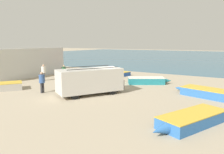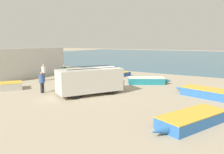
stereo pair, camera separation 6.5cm
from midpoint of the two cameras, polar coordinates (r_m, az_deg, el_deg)
ground_plane at (r=19.60m, az=-1.39°, el=-3.20°), size 200.00×200.00×0.00m
sea_water at (r=69.07m, az=22.43°, el=4.99°), size 120.00×80.00×0.01m
harbor_wall at (r=27.47m, az=-20.14°, el=3.47°), size 0.50×10.20×3.48m
parked_van at (r=17.55m, az=-5.62°, el=-0.85°), size 4.35×5.47×2.22m
fishing_rowboat_0 at (r=22.40m, az=9.39°, el=-0.91°), size 4.28×3.10×0.65m
fishing_rowboat_1 at (r=18.31m, az=24.08°, el=-3.86°), size 5.36×2.76×0.65m
fishing_rowboat_2 at (r=26.69m, az=1.38°, el=0.66°), size 2.38×4.62×0.50m
fishing_rowboat_3 at (r=21.45m, az=-26.92°, el=-2.24°), size 3.14×3.78×0.65m
fishing_rowboat_4 at (r=11.95m, az=19.99°, el=-10.42°), size 3.09×4.94×0.61m
fishing_rowboat_5 at (r=28.42m, az=-8.64°, el=1.07°), size 1.97×4.86×0.50m
fisherman_0 at (r=24.96m, az=-17.32°, el=1.53°), size 0.47×0.47×1.78m
fisherman_1 at (r=18.91m, az=-17.75°, el=-0.84°), size 0.46×0.46×1.76m
fisherman_2 at (r=25.59m, az=-12.31°, el=1.67°), size 0.42×0.42×1.59m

